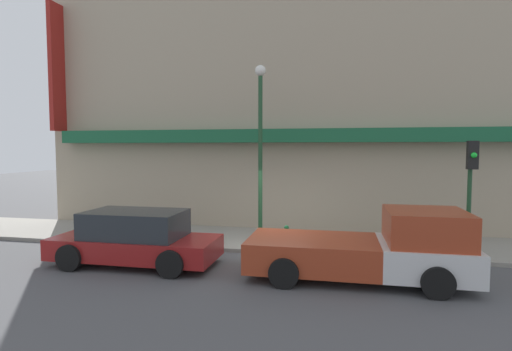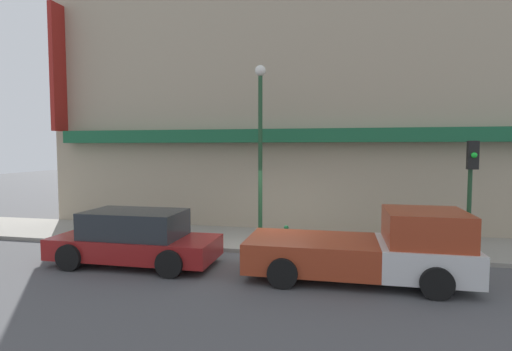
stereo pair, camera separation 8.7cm
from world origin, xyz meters
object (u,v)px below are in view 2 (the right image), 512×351
(parked_car, at_px, (135,238))
(traffic_light, at_px, (471,177))
(pickup_truck, at_px, (372,249))
(street_lamp, at_px, (260,133))
(fire_hydrant, at_px, (286,237))

(parked_car, height_order, traffic_light, traffic_light)
(pickup_truck, bearing_deg, street_lamp, 138.87)
(parked_car, bearing_deg, fire_hydrant, 29.46)
(parked_car, xyz_separation_m, fire_hydrant, (3.96, 2.12, -0.25))
(parked_car, height_order, street_lamp, street_lamp)
(parked_car, relative_size, fire_hydrant, 6.27)
(street_lamp, relative_size, traffic_light, 1.75)
(street_lamp, bearing_deg, pickup_truck, -41.18)
(fire_hydrant, distance_m, traffic_light, 5.58)
(fire_hydrant, bearing_deg, traffic_light, 0.92)
(fire_hydrant, height_order, street_lamp, street_lamp)
(parked_car, xyz_separation_m, street_lamp, (2.97, 2.97, 3.01))
(parked_car, bearing_deg, traffic_light, 14.79)
(parked_car, bearing_deg, street_lamp, 46.33)
(fire_hydrant, bearing_deg, pickup_truck, -41.48)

